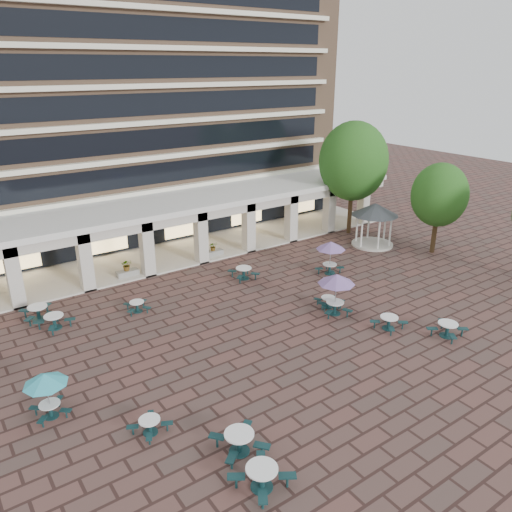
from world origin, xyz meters
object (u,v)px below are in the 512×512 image
object	(u,v)px
picnic_table_1	(262,476)
picnic_table_3	(447,328)
gazebo	(375,214)
picnic_table_0	(150,425)
planter_left	(127,270)
planter_right	(213,251)

from	to	relation	value
picnic_table_1	picnic_table_3	size ratio (longest dim) A/B	1.11
picnic_table_3	gazebo	bearing A→B (deg)	49.32
picnic_table_0	planter_left	bearing A→B (deg)	52.61
planter_right	gazebo	bearing A→B (deg)	-23.26
picnic_table_0	picnic_table_3	xyz separation A→B (m)	(16.29, -2.11, 0.09)
picnic_table_0	planter_right	world-z (taller)	planter_right
gazebo	planter_right	xyz separation A→B (m)	(-11.95, 5.14, -2.17)
picnic_table_0	picnic_table_3	world-z (taller)	picnic_table_3
picnic_table_1	planter_right	bearing A→B (deg)	52.39
picnic_table_3	planter_right	size ratio (longest dim) A/B	1.31
picnic_table_1	planter_left	size ratio (longest dim) A/B	1.45
picnic_table_0	planter_left	size ratio (longest dim) A/B	1.16
gazebo	picnic_table_0	bearing A→B (deg)	-156.66
gazebo	planter_right	world-z (taller)	gazebo
picnic_table_3	gazebo	distance (m)	14.77
picnic_table_0	planter_right	bearing A→B (deg)	33.19
planter_left	picnic_table_1	bearing A→B (deg)	-98.66
picnic_table_1	planter_left	world-z (taller)	planter_left
picnic_table_0	planter_right	size ratio (longest dim) A/B	1.16
planter_left	picnic_table_0	bearing A→B (deg)	-108.37
picnic_table_1	picnic_table_3	world-z (taller)	picnic_table_1
picnic_table_1	gazebo	size ratio (longest dim) A/B	0.58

